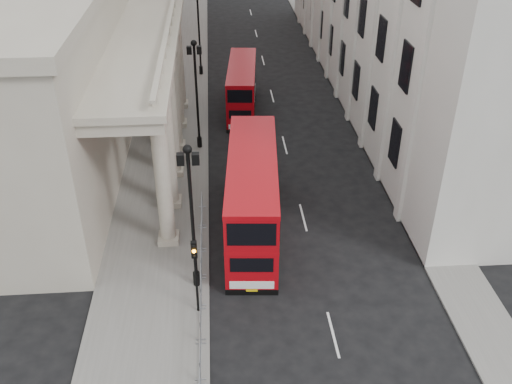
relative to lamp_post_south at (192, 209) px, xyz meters
name	(u,v)px	position (x,y,z in m)	size (l,w,h in m)	color
ground	(209,341)	(0.60, -4.00, -4.91)	(260.00, 260.00, 0.00)	black
sidewalk_west	(175,98)	(-2.40, 26.00, -4.85)	(6.00, 140.00, 0.12)	slate
sidewalk_east	(352,93)	(14.10, 26.00, -4.85)	(3.00, 140.00, 0.12)	slate
kerb	(207,97)	(0.55, 26.00, -4.84)	(0.20, 140.00, 0.14)	slate
portico_building	(48,88)	(-9.90, 14.00, 1.09)	(9.00, 28.00, 12.00)	#A49B8A
lamp_post_south	(192,209)	(0.00, 0.00, 0.00)	(1.05, 0.44, 8.32)	black
lamp_post_mid	(196,88)	(0.00, 16.00, 0.00)	(1.05, 0.44, 8.32)	black
lamp_post_north	(199,26)	(0.00, 32.00, 0.00)	(1.05, 0.44, 8.32)	black
traffic_light	(195,264)	(0.10, -2.02, -1.80)	(0.28, 0.33, 4.30)	black
crowd_barriers	(201,299)	(0.25, -1.77, -4.24)	(0.50, 18.75, 1.10)	gray
bus_near	(252,195)	(3.31, 4.79, -2.29)	(3.66, 11.78, 5.01)	#A9070F
bus_far	(242,87)	(3.67, 23.00, -2.78)	(3.09, 9.59, 4.07)	#9A070E
pedestrian_a	(163,198)	(-2.19, 7.45, -4.00)	(0.58, 0.38, 1.58)	black
pedestrian_b	(158,135)	(-3.12, 16.42, -3.89)	(0.88, 0.68, 1.80)	#292221
pedestrian_c	(171,134)	(-2.21, 16.72, -4.03)	(0.75, 0.49, 1.53)	black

